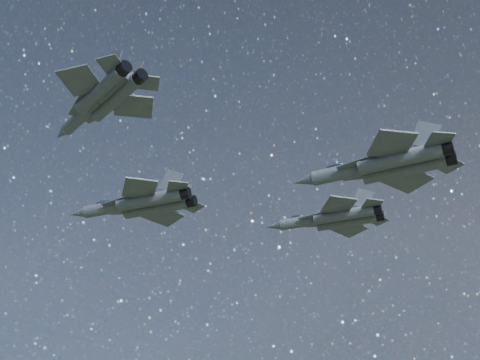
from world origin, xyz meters
The scene contains 4 objects.
jet_lead centered at (-12.92, 2.00, 148.02)m, with size 19.18×13.14×4.81m.
jet_left centered at (6.96, 20.21, 149.01)m, with size 17.75×12.16×4.46m.
jet_right centered at (0.42, -21.89, 143.79)m, with size 15.64×10.46×3.96m.
jet_slot centered at (20.21, 4.64, 144.53)m, with size 19.94×13.88×5.01m.
Camera 1 is at (40.97, -63.71, 97.85)m, focal length 55.00 mm.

